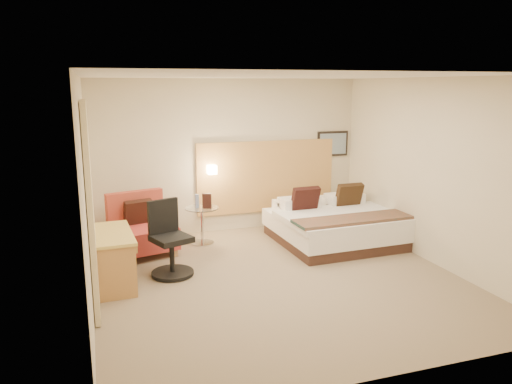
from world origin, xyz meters
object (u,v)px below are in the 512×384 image
object	(u,v)px
lounge_chair	(141,230)
desk_chair	(170,245)
bed	(334,224)
side_table	(202,224)
desk	(114,244)

from	to	relation	value
lounge_chair	desk_chair	distance (m)	1.06
lounge_chair	bed	bearing A→B (deg)	-7.55
bed	desk_chair	distance (m)	2.89
bed	side_table	xyz separation A→B (m)	(-2.11, 0.60, 0.04)
bed	lounge_chair	size ratio (longest dim) A/B	1.85
desk_chair	bed	bearing A→B (deg)	12.02
desk	side_table	bearing A→B (deg)	42.25
desk	desk_chair	distance (m)	0.77
bed	side_table	bearing A→B (deg)	164.03
bed	desk	distance (m)	3.65
desk	desk_chair	xyz separation A→B (m)	(0.75, 0.12, -0.13)
side_table	desk_chair	size ratio (longest dim) A/B	0.69
bed	desk	size ratio (longest dim) A/B	1.70
lounge_chair	desk	distance (m)	1.24
lounge_chair	desk	world-z (taller)	lounge_chair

